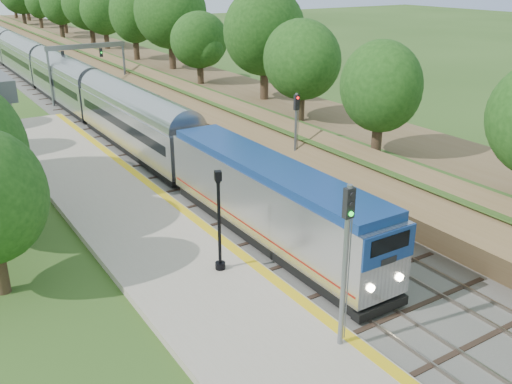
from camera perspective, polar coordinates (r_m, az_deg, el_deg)
trackbed at (r=69.43m, az=-17.75°, el=9.30°), size 9.50×170.00×0.28m
platform at (r=27.56m, az=-6.94°, el=-7.80°), size 6.40×68.00×0.38m
yellow_stripe at (r=28.63m, az=-1.80°, el=-6.00°), size 0.55×68.00×0.01m
embankment at (r=71.62m, az=-11.39°, el=11.78°), size 10.64×170.00×11.70m
signal_gantry at (r=63.99m, az=-16.57°, el=12.80°), size 8.40×0.38×6.20m
trees_behind_platform at (r=28.35m, az=-22.48°, el=1.14°), size 7.82×53.32×7.21m
train at (r=82.07m, az=-22.01°, el=12.02°), size 2.84×133.50×4.18m
lamppost_far at (r=26.19m, az=-3.69°, el=-3.49°), size 0.48×0.48×4.89m
signal_platform at (r=20.48m, az=8.97°, el=-5.76°), size 0.38×0.30×6.42m
signal_farside at (r=37.22m, az=4.01°, el=6.26°), size 0.33×0.26×6.08m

